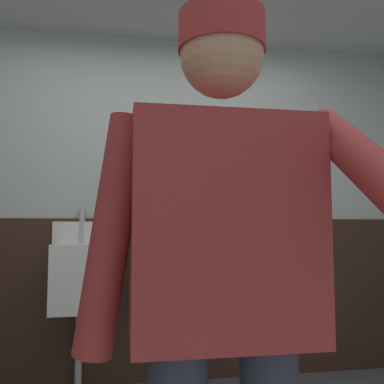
# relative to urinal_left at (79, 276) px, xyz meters

# --- Properties ---
(wall_back) EXTENTS (4.54, 0.12, 2.56)m
(wall_back) POSITION_rel_urinal_left_xyz_m (0.58, 0.22, 0.50)
(wall_back) COLOR silver
(wall_back) RESTS_ON ground_plane
(wainscot_band_back) EXTENTS (3.94, 0.03, 1.17)m
(wainscot_band_back) POSITION_rel_urinal_left_xyz_m (0.58, 0.14, -0.19)
(wainscot_band_back) COLOR #382319
(wainscot_band_back) RESTS_ON ground_plane
(urinal_left) EXTENTS (0.40, 0.34, 1.24)m
(urinal_left) POSITION_rel_urinal_left_xyz_m (0.00, 0.00, 0.00)
(urinal_left) COLOR white
(urinal_left) RESTS_ON ground_plane
(urinal_middle) EXTENTS (0.40, 0.34, 1.24)m
(urinal_middle) POSITION_rel_urinal_left_xyz_m (0.75, 0.00, 0.00)
(urinal_middle) COLOR white
(urinal_middle) RESTS_ON ground_plane
(privacy_divider_panel) EXTENTS (0.04, 0.40, 0.90)m
(privacy_divider_panel) POSITION_rel_urinal_left_xyz_m (0.37, -0.07, 0.17)
(privacy_divider_panel) COLOR #4C4C51
(person) EXTENTS (0.66, 0.60, 1.64)m
(person) POSITION_rel_urinal_left_xyz_m (0.53, -1.95, 0.19)
(person) COLOR #2D3342
(person) RESTS_ON ground_plane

